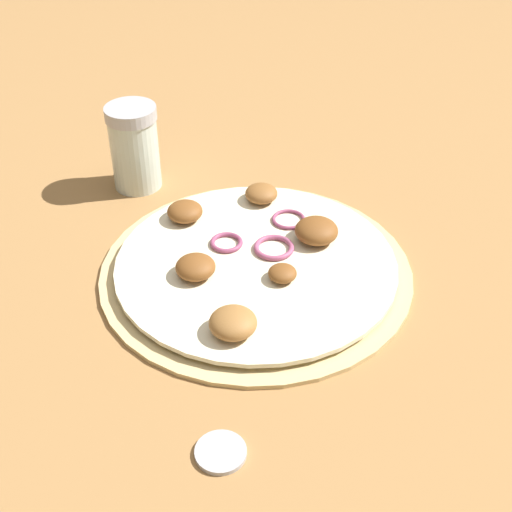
# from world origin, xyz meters

# --- Properties ---
(ground_plane) EXTENTS (3.00, 3.00, 0.00)m
(ground_plane) POSITION_xyz_m (0.00, 0.00, 0.00)
(ground_plane) COLOR #9E703F
(pizza) EXTENTS (0.26, 0.26, 0.03)m
(pizza) POSITION_xyz_m (0.00, 0.00, 0.01)
(pizza) COLOR #D6B77A
(pizza) RESTS_ON ground_plane
(spice_jar) EXTENTS (0.05, 0.05, 0.08)m
(spice_jar) POSITION_xyz_m (-0.03, 0.18, 0.04)
(spice_jar) COLOR silver
(spice_jar) RESTS_ON ground_plane
(loose_cap) EXTENTS (0.03, 0.03, 0.01)m
(loose_cap) POSITION_xyz_m (-0.11, -0.15, 0.00)
(loose_cap) COLOR #B2B2B7
(loose_cap) RESTS_ON ground_plane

